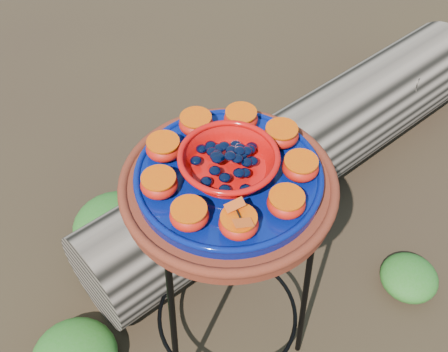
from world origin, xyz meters
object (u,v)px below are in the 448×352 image
object	(u,v)px
driftwood_log	(298,151)
terracotta_saucer	(228,187)
plant_stand	(228,278)
red_bowl	(229,164)
cobalt_plate	(229,177)

from	to	relation	value
driftwood_log	terracotta_saucer	bearing A→B (deg)	-132.18
plant_stand	terracotta_saucer	bearing A→B (deg)	0.00
red_bowl	driftwood_log	bearing A→B (deg)	47.82
plant_stand	driftwood_log	distance (m)	0.73
cobalt_plate	plant_stand	bearing A→B (deg)	0.00
red_bowl	driftwood_log	xyz separation A→B (m)	(0.47, 0.52, -0.63)
plant_stand	cobalt_plate	world-z (taller)	cobalt_plate
terracotta_saucer	driftwood_log	xyz separation A→B (m)	(0.47, 0.52, -0.55)
cobalt_plate	red_bowl	distance (m)	0.04
terracotta_saucer	cobalt_plate	world-z (taller)	cobalt_plate
terracotta_saucer	driftwood_log	size ratio (longest dim) A/B	0.26
plant_stand	terracotta_saucer	xyz separation A→B (m)	(0.00, 0.00, 0.37)
plant_stand	driftwood_log	xyz separation A→B (m)	(0.47, 0.52, -0.19)
terracotta_saucer	red_bowl	size ratio (longest dim) A/B	2.33
cobalt_plate	red_bowl	bearing A→B (deg)	0.00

